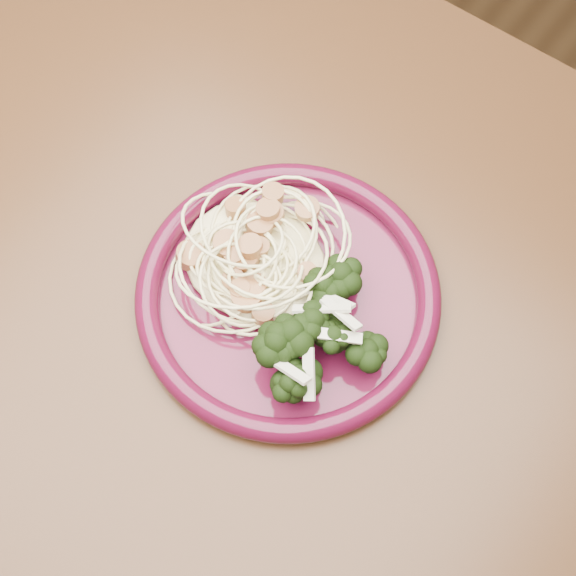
{
  "coord_description": "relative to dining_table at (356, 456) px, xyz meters",
  "views": [
    {
      "loc": [
        0.05,
        -0.17,
        1.34
      ],
      "look_at": [
        -0.11,
        0.05,
        0.77
      ],
      "focal_mm": 50.0,
      "sensor_mm": 36.0,
      "label": 1
    }
  ],
  "objects": [
    {
      "name": "dining_table",
      "position": [
        0.0,
        0.0,
        0.0
      ],
      "size": [
        1.2,
        0.8,
        0.75
      ],
      "color": "#472814",
      "rests_on": "ground"
    },
    {
      "name": "scallop_cluster",
      "position": [
        -0.15,
        0.06,
        0.15
      ],
      "size": [
        0.13,
        0.13,
        0.04
      ],
      "primitive_type": null,
      "rotation": [
        0.0,
        0.0,
        -0.19
      ],
      "color": "#A46C3D",
      "rests_on": "spaghetti_pile"
    },
    {
      "name": "onion_garnish",
      "position": [
        -0.06,
        0.04,
        0.15
      ],
      "size": [
        0.07,
        0.09,
        0.04
      ],
      "primitive_type": null,
      "rotation": [
        0.0,
        0.0,
        -0.19
      ],
      "color": "beige",
      "rests_on": "broccoli_pile"
    },
    {
      "name": "broccoli_pile",
      "position": [
        -0.06,
        0.04,
        0.13
      ],
      "size": [
        0.1,
        0.14,
        0.04
      ],
      "primitive_type": "ellipsoid",
      "rotation": [
        0.0,
        0.0,
        -0.19
      ],
      "color": "black",
      "rests_on": "dinner_plate"
    },
    {
      "name": "dinner_plate",
      "position": [
        -0.11,
        0.05,
        0.11
      ],
      "size": [
        0.29,
        0.29,
        0.02
      ],
      "rotation": [
        0.0,
        0.0,
        -0.19
      ],
      "color": "#4B0E24",
      "rests_on": "dining_table"
    },
    {
      "name": "spaghetti_pile",
      "position": [
        -0.15,
        0.06,
        0.12
      ],
      "size": [
        0.14,
        0.13,
        0.03
      ],
      "primitive_type": "ellipsoid",
      "rotation": [
        0.0,
        0.0,
        -0.19
      ],
      "color": "#F8EEAA",
      "rests_on": "dinner_plate"
    }
  ]
}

